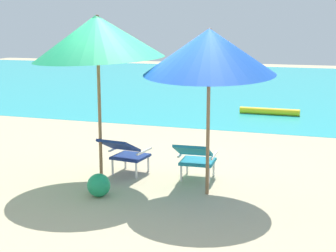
{
  "coord_description": "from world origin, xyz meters",
  "views": [
    {
      "loc": [
        2.6,
        -7.14,
        2.42
      ],
      "look_at": [
        0.0,
        0.62,
        0.75
      ],
      "focal_mm": 53.75,
      "sensor_mm": 36.0,
      "label": 1
    }
  ],
  "objects_px": {
    "beach_umbrella_right": "(209,52)",
    "beach_ball": "(99,185)",
    "lounge_chair_left": "(125,152)",
    "beach_umbrella_left": "(98,37)",
    "swim_buoy": "(269,111)",
    "lounge_chair_right": "(196,157)"
  },
  "relations": [
    {
      "from": "beach_umbrella_right",
      "to": "beach_ball",
      "type": "bearing_deg",
      "value": -157.39
    },
    {
      "from": "lounge_chair_left",
      "to": "beach_umbrella_left",
      "type": "xyz_separation_m",
      "value": [
        -0.25,
        -0.38,
        1.82
      ]
    },
    {
      "from": "swim_buoy",
      "to": "beach_ball",
      "type": "height_order",
      "value": "beach_ball"
    },
    {
      "from": "swim_buoy",
      "to": "beach_ball",
      "type": "bearing_deg",
      "value": -101.12
    },
    {
      "from": "lounge_chair_right",
      "to": "lounge_chair_left",
      "type": "bearing_deg",
      "value": -177.15
    },
    {
      "from": "lounge_chair_left",
      "to": "beach_umbrella_left",
      "type": "height_order",
      "value": "beach_umbrella_left"
    },
    {
      "from": "lounge_chair_right",
      "to": "beach_umbrella_left",
      "type": "xyz_separation_m",
      "value": [
        -1.41,
        -0.43,
        1.82
      ]
    },
    {
      "from": "swim_buoy",
      "to": "beach_umbrella_left",
      "type": "relative_size",
      "value": 0.57
    },
    {
      "from": "swim_buoy",
      "to": "lounge_chair_right",
      "type": "xyz_separation_m",
      "value": [
        -0.33,
        -6.3,
        0.31
      ]
    },
    {
      "from": "lounge_chair_left",
      "to": "beach_umbrella_left",
      "type": "bearing_deg",
      "value": -123.29
    },
    {
      "from": "beach_umbrella_right",
      "to": "swim_buoy",
      "type": "bearing_deg",
      "value": 89.85
    },
    {
      "from": "swim_buoy",
      "to": "beach_umbrella_right",
      "type": "bearing_deg",
      "value": -90.15
    },
    {
      "from": "lounge_chair_left",
      "to": "beach_ball",
      "type": "height_order",
      "value": "lounge_chair_left"
    },
    {
      "from": "swim_buoy",
      "to": "lounge_chair_right",
      "type": "bearing_deg",
      "value": -93.0
    },
    {
      "from": "lounge_chair_left",
      "to": "beach_ball",
      "type": "distance_m",
      "value": 1.06
    },
    {
      "from": "lounge_chair_right",
      "to": "beach_umbrella_right",
      "type": "xyz_separation_m",
      "value": [
        0.31,
        -0.49,
        1.64
      ]
    },
    {
      "from": "beach_umbrella_right",
      "to": "beach_ball",
      "type": "distance_m",
      "value": 2.44
    },
    {
      "from": "lounge_chair_left",
      "to": "lounge_chair_right",
      "type": "relative_size",
      "value": 1.03
    },
    {
      "from": "lounge_chair_right",
      "to": "beach_umbrella_right",
      "type": "bearing_deg",
      "value": -57.74
    },
    {
      "from": "lounge_chair_right",
      "to": "beach_umbrella_left",
      "type": "bearing_deg",
      "value": -162.85
    },
    {
      "from": "swim_buoy",
      "to": "lounge_chair_left",
      "type": "bearing_deg",
      "value": -103.17
    },
    {
      "from": "beach_ball",
      "to": "lounge_chair_right",
      "type": "bearing_deg",
      "value": 44.16
    }
  ]
}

